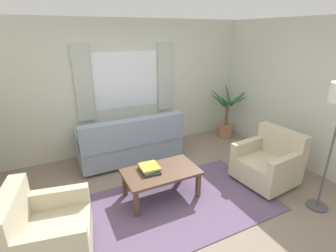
# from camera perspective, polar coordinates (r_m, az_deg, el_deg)

# --- Properties ---
(ground_plane) EXTENTS (6.24, 6.24, 0.00)m
(ground_plane) POSITION_cam_1_polar(r_m,az_deg,el_deg) (3.83, 2.34, -17.41)
(ground_plane) COLOR gray
(wall_back) EXTENTS (5.32, 0.12, 2.60)m
(wall_back) POSITION_cam_1_polar(r_m,az_deg,el_deg) (5.22, -9.52, 8.69)
(wall_back) COLOR beige
(wall_back) RESTS_ON ground_plane
(wall_right) EXTENTS (0.12, 4.40, 2.60)m
(wall_right) POSITION_cam_1_polar(r_m,az_deg,el_deg) (5.01, 30.54, 5.58)
(wall_right) COLOR beige
(wall_right) RESTS_ON ground_plane
(window_with_curtains) EXTENTS (1.98, 0.07, 1.40)m
(window_with_curtains) POSITION_cam_1_polar(r_m,az_deg,el_deg) (5.11, -9.34, 10.16)
(window_with_curtains) COLOR white
(area_rug) EXTENTS (2.77, 1.62, 0.01)m
(area_rug) POSITION_cam_1_polar(r_m,az_deg,el_deg) (3.83, 2.34, -17.34)
(area_rug) COLOR #604C6B
(area_rug) RESTS_ON ground_plane
(couch) EXTENTS (1.90, 0.82, 0.92)m
(couch) POSITION_cam_1_polar(r_m,az_deg,el_deg) (4.85, -8.53, -3.83)
(couch) COLOR gray
(couch) RESTS_ON ground_plane
(armchair_left) EXTENTS (0.96, 0.98, 0.88)m
(armchair_left) POSITION_cam_1_polar(r_m,az_deg,el_deg) (3.19, -26.16, -20.98)
(armchair_left) COLOR #BCB293
(armchair_left) RESTS_ON ground_plane
(armchair_right) EXTENTS (0.89, 0.91, 0.88)m
(armchair_right) POSITION_cam_1_polar(r_m,az_deg,el_deg) (4.47, 21.85, -7.63)
(armchair_right) COLOR #BCB293
(armchair_right) RESTS_ON ground_plane
(coffee_table) EXTENTS (1.10, 0.64, 0.44)m
(coffee_table) POSITION_cam_1_polar(r_m,az_deg,el_deg) (3.79, -1.56, -10.85)
(coffee_table) COLOR brown
(coffee_table) RESTS_ON ground_plane
(book_stack_on_table) EXTENTS (0.29, 0.35, 0.08)m
(book_stack_on_table) POSITION_cam_1_polar(r_m,az_deg,el_deg) (3.75, -4.23, -9.57)
(book_stack_on_table) COLOR #2D2D33
(book_stack_on_table) RESTS_ON coffee_table
(potted_plant) EXTENTS (1.07, 1.05, 1.22)m
(potted_plant) POSITION_cam_1_polar(r_m,az_deg,el_deg) (5.98, 13.25, 2.77)
(potted_plant) COLOR #9E6B4C
(potted_plant) RESTS_ON ground_plane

